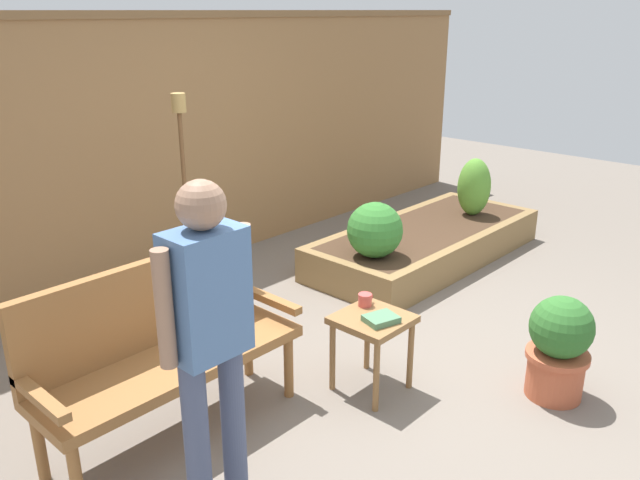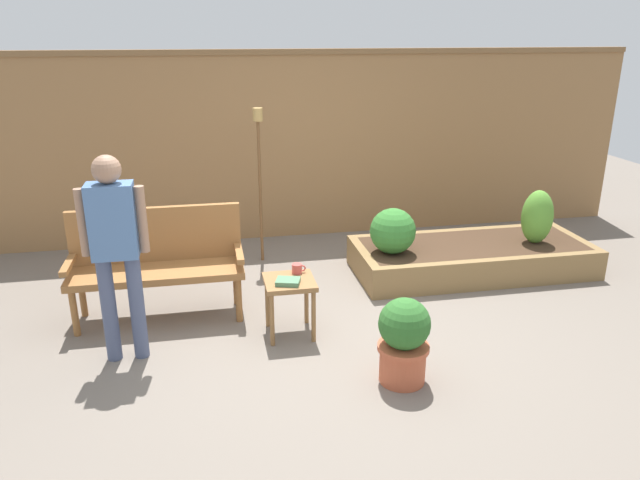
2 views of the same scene
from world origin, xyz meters
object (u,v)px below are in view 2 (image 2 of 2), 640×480
Objects in this scene: book_on_table at (288,282)px; potted_boxwood at (404,339)px; side_table at (290,289)px; person_by_bench at (115,242)px; garden_bench at (157,256)px; cup_on_table at (297,269)px; shrub_near_bench at (393,231)px; tiki_torch at (259,158)px; shrub_far_corner at (537,217)px.

potted_boxwood is (0.70, -0.76, -0.17)m from book_on_table.
person_by_bench is at bearing -174.05° from side_table.
garden_bench is 1.22m from book_on_table.
person_by_bench is at bearing -160.83° from book_on_table.
cup_on_table is at bearing 55.98° from side_table.
shrub_near_bench is 1.56m from tiki_torch.
cup_on_table is 0.23m from book_on_table.
person_by_bench is at bearing -169.22° from cup_on_table.
potted_boxwood is 1.42× the size of shrub_near_bench.
cup_on_table is at bearing -163.61° from shrub_far_corner.
cup_on_table is 1.30m from shrub_near_bench.
potted_boxwood is (0.68, -0.84, -0.07)m from side_table.
tiki_torch is (-0.73, 2.54, 0.79)m from potted_boxwood.
side_table is at bearing -161.64° from shrub_far_corner.
side_table is (1.05, -0.58, -0.15)m from garden_bench.
tiki_torch is (-1.19, 0.82, 0.60)m from shrub_near_bench.
book_on_table is at bearing -117.77° from cup_on_table.
person_by_bench is (-1.24, -0.06, 0.43)m from book_on_table.
tiki_torch reaches higher than book_on_table.
tiki_torch is (-0.14, 1.57, 0.60)m from cup_on_table.
shrub_far_corner reaches higher than side_table.
person_by_bench is (-1.35, -0.26, 0.41)m from cup_on_table.
tiki_torch is at bearing 91.76° from side_table.
potted_boxwood is 1.80m from shrub_near_bench.
book_on_table is 0.12× the size of person_by_bench.
shrub_near_bench is at bearing 37.74° from side_table.
side_table is 1.38m from person_by_bench.
shrub_near_bench is at bearing 7.81° from garden_bench.
side_table is 0.30× the size of tiki_torch.
cup_on_table is 1.44m from person_by_bench.
side_table is 2.81m from shrub_far_corner.
tiki_torch reaches higher than side_table.
book_on_table is at bearing -32.54° from garden_bench.
garden_bench is at bearing 158.16° from cup_on_table.
tiki_torch is (-2.71, 0.82, 0.55)m from shrub_far_corner.
person_by_bench is (-1.94, 0.71, 0.60)m from potted_boxwood.
shrub_far_corner is (2.66, 0.88, 0.18)m from side_table.
garden_bench is at bearing 140.56° from potted_boxwood.
cup_on_table is 1.15m from potted_boxwood.
person_by_bench reaches higher than garden_bench.
garden_bench reaches higher than book_on_table.
shrub_far_corner is 4.07m from person_by_bench.
cup_on_table is 0.26× the size of shrub_near_bench.
side_table is at bearing 128.80° from potted_boxwood.
book_on_table is (-0.02, -0.08, 0.10)m from side_table.
shrub_far_corner is 2.88m from tiki_torch.
shrub_far_corner is at bearing 18.36° from side_table.
tiki_torch reaches higher than garden_bench.
garden_bench is at bearing -131.87° from tiki_torch.
potted_boxwood is at bearing -51.20° from side_table.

